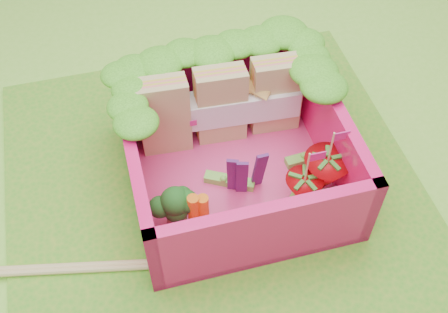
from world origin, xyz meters
TOP-DOWN VIEW (x-y plane):
  - ground at (0.00, 0.00)m, footprint 14.00×14.00m
  - placemat at (0.00, 0.00)m, footprint 2.60×2.60m
  - bento_floor at (0.14, 0.04)m, footprint 1.30×1.30m
  - bento_box at (0.14, 0.04)m, footprint 1.30×1.30m
  - lettuce_ruffle at (0.14, 0.49)m, footprint 1.43×0.77m
  - sandwich_stack at (0.15, 0.39)m, footprint 1.07×0.23m
  - broccoli at (-0.29, -0.22)m, footprint 0.33×0.33m
  - carrot_sticks at (-0.17, -0.28)m, footprint 0.13×0.07m
  - purple_wedges at (0.16, -0.12)m, footprint 0.24×0.07m
  - strawberry_left at (0.48, -0.28)m, footprint 0.23×0.23m
  - strawberry_right at (0.64, -0.21)m, footprint 0.28×0.28m
  - snap_peas at (0.43, -0.16)m, footprint 0.87×0.58m
  - chopsticks at (-1.06, -0.33)m, footprint 2.43×0.54m

SIDE VIEW (x-z plane):
  - ground at x=0.00m, z-range 0.00..0.00m
  - placemat at x=0.00m, z-range 0.00..0.03m
  - chopsticks at x=-1.06m, z-range 0.03..0.07m
  - bento_floor at x=0.14m, z-range 0.03..0.08m
  - snap_peas at x=0.43m, z-range 0.08..0.13m
  - strawberry_left at x=0.48m, z-range -0.03..0.44m
  - carrot_sticks at x=-0.17m, z-range 0.08..0.36m
  - strawberry_right at x=0.64m, z-range -0.03..0.49m
  - broccoli at x=-0.29m, z-range 0.13..0.37m
  - purple_wedges at x=0.16m, z-range 0.08..0.46m
  - bento_box at x=0.14m, z-range 0.03..0.58m
  - sandwich_stack at x=0.15m, z-range 0.07..0.64m
  - lettuce_ruffle at x=0.14m, z-range 0.58..0.69m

